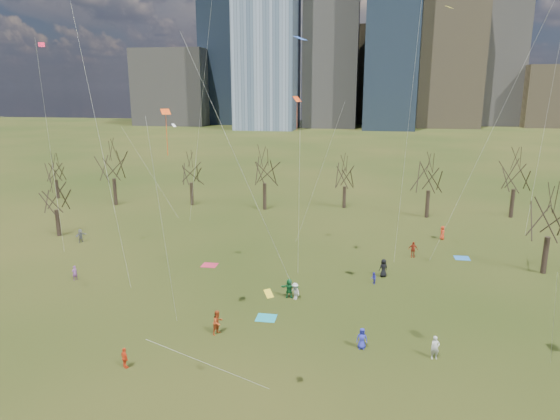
% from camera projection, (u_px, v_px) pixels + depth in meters
% --- Properties ---
extents(ground, '(500.00, 500.00, 0.00)m').
position_uv_depth(ground, '(254.00, 339.00, 37.31)').
color(ground, black).
rests_on(ground, ground).
extents(downtown_skyline, '(212.50, 78.00, 118.00)m').
position_uv_depth(downtown_skyline, '(345.00, 41.00, 230.07)').
color(downtown_skyline, slate).
rests_on(downtown_skyline, ground).
extents(bare_tree_row, '(113.04, 29.80, 9.50)m').
position_uv_depth(bare_tree_row, '(308.00, 174.00, 71.50)').
color(bare_tree_row, black).
rests_on(bare_tree_row, ground).
extents(blanket_teal, '(1.60, 1.50, 0.03)m').
position_uv_depth(blanket_teal, '(266.00, 318.00, 40.63)').
color(blanket_teal, teal).
rests_on(blanket_teal, ground).
extents(blanket_navy, '(1.60, 1.50, 0.03)m').
position_uv_depth(blanket_navy, '(462.00, 258.00, 54.83)').
color(blanket_navy, blue).
rests_on(blanket_navy, ground).
extents(blanket_crimson, '(1.60, 1.50, 0.03)m').
position_uv_depth(blanket_crimson, '(210.00, 265.00, 52.63)').
color(blanket_crimson, '#BC2542').
rests_on(blanket_crimson, ground).
extents(person_0, '(0.78, 0.51, 1.58)m').
position_uv_depth(person_0, '(362.00, 339.00, 35.72)').
color(person_0, '#2A2FB8').
rests_on(person_0, ground).
extents(person_1, '(0.68, 0.52, 1.68)m').
position_uv_depth(person_1, '(435.00, 348.00, 34.38)').
color(person_1, silver).
rests_on(person_1, ground).
extents(person_2, '(1.08, 1.16, 1.91)m').
position_uv_depth(person_2, '(218.00, 322.00, 37.81)').
color(person_2, '#B34219').
rests_on(person_2, ground).
extents(person_4, '(0.90, 0.81, 1.47)m').
position_uv_depth(person_4, '(125.00, 358.00, 33.25)').
color(person_4, '#F4431B').
rests_on(person_4, ground).
extents(person_5, '(1.67, 0.55, 1.79)m').
position_uv_depth(person_5, '(289.00, 288.00, 44.35)').
color(person_5, '#16652F').
rests_on(person_5, ground).
extents(person_6, '(1.07, 0.95, 1.84)m').
position_uv_depth(person_6, '(383.00, 268.00, 49.23)').
color(person_6, black).
rests_on(person_6, ground).
extents(person_7, '(0.56, 0.64, 1.47)m').
position_uv_depth(person_7, '(75.00, 273.00, 48.48)').
color(person_7, '#8E4F9E').
rests_on(person_7, ground).
extents(person_8, '(0.55, 0.64, 1.16)m').
position_uv_depth(person_8, '(374.00, 278.00, 47.52)').
color(person_8, '#2F2AB8').
rests_on(person_8, ground).
extents(person_9, '(1.14, 1.06, 1.55)m').
position_uv_depth(person_9, '(295.00, 291.00, 44.03)').
color(person_9, silver).
rests_on(person_9, ground).
extents(person_10, '(1.06, 0.47, 1.79)m').
position_uv_depth(person_10, '(413.00, 249.00, 54.95)').
color(person_10, '#A12B17').
rests_on(person_10, ground).
extents(person_11, '(1.07, 1.61, 1.66)m').
position_uv_depth(person_11, '(81.00, 236.00, 60.23)').
color(person_11, slate).
rests_on(person_11, ground).
extents(person_12, '(0.66, 0.90, 1.70)m').
position_uv_depth(person_12, '(442.00, 233.00, 61.37)').
color(person_12, red).
rests_on(person_12, ground).
extents(kites_airborne, '(54.80, 42.30, 33.71)m').
position_uv_depth(kites_airborne, '(330.00, 135.00, 43.17)').
color(kites_airborne, '#FF5115').
rests_on(kites_airborne, ground).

